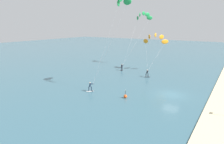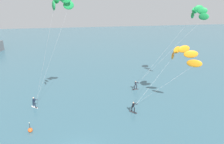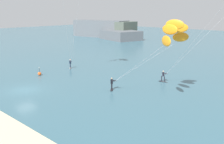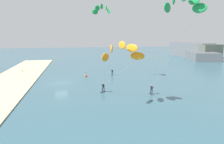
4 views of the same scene
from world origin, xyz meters
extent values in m
ellipsoid|color=#333338|center=(8.37, 7.89, 0.04)|extent=(1.20, 1.41, 0.08)
cube|color=black|center=(8.63, 7.56, 0.09)|extent=(0.40, 0.40, 0.02)
cylinder|color=black|center=(8.24, 8.06, 0.47)|extent=(0.14, 0.14, 0.78)
cylinder|color=black|center=(8.51, 7.72, 0.47)|extent=(0.14, 0.14, 0.78)
cube|color=black|center=(8.37, 7.89, 1.16)|extent=(0.43, 0.44, 0.63)
sphere|color=tan|center=(8.37, 7.89, 1.58)|extent=(0.20, 0.20, 0.20)
cylinder|color=black|center=(8.91, 7.99, 1.31)|extent=(0.55, 0.13, 0.03)
cylinder|color=black|center=(8.62, 8.05, 1.34)|extent=(0.56, 0.40, 0.15)
cylinder|color=black|center=(8.66, 7.83, 1.34)|extent=(0.61, 0.20, 0.15)
ellipsoid|color=orange|center=(16.76, 7.04, 7.23)|extent=(1.89, 1.43, 1.10)
ellipsoid|color=orange|center=(16.59, 7.91, 8.35)|extent=(2.09, 0.74, 1.10)
ellipsoid|color=orange|center=(16.32, 9.38, 8.78)|extent=(2.09, 0.70, 1.10)
ellipsoid|color=orange|center=(16.04, 10.85, 8.35)|extent=(1.91, 1.40, 1.10)
ellipsoid|color=orange|center=(15.88, 11.72, 7.23)|extent=(1.43, 1.89, 1.10)
cylinder|color=#B2B2B7|center=(12.83, 7.52, 4.12)|extent=(7.85, 0.97, 5.63)
cylinder|color=#B2B2B7|center=(12.40, 9.85, 4.12)|extent=(6.98, 3.74, 5.63)
ellipsoid|color=white|center=(-6.02, 12.32, 0.04)|extent=(1.35, 1.28, 0.08)
cube|color=black|center=(-5.71, 12.05, 0.09)|extent=(0.40, 0.40, 0.02)
cylinder|color=#192338|center=(-6.18, 12.47, 0.47)|extent=(0.14, 0.14, 0.78)
cylinder|color=#192338|center=(-5.85, 12.18, 0.47)|extent=(0.14, 0.14, 0.78)
cube|color=#192338|center=(-6.02, 12.32, 1.16)|extent=(0.44, 0.44, 0.63)
sphere|color=beige|center=(-6.02, 12.32, 1.58)|extent=(0.20, 0.20, 0.20)
cylinder|color=black|center=(-5.55, 12.03, 1.31)|extent=(0.48, 0.32, 0.03)
cylinder|color=#192338|center=(-5.73, 12.27, 1.34)|extent=(0.61, 0.20, 0.15)
cylinder|color=#192338|center=(-5.84, 12.08, 1.34)|extent=(0.43, 0.54, 0.15)
ellipsoid|color=#1E9347|center=(-1.60, 7.69, 14.96)|extent=(0.62, 1.41, 1.10)
ellipsoid|color=#1E9347|center=(0.08, 10.36, 14.96)|extent=(1.41, 0.62, 1.10)
cylinder|color=#B2B2B7|center=(-3.57, 9.86, 7.99)|extent=(3.98, 4.36, 13.36)
cylinder|color=#B2B2B7|center=(-2.74, 11.20, 7.99)|extent=(5.65, 1.69, 13.36)
ellipsoid|color=#333338|center=(11.23, 15.91, 0.04)|extent=(1.54, 0.56, 0.08)
cube|color=black|center=(10.82, 15.85, 0.09)|extent=(0.32, 0.32, 0.02)
cylinder|color=black|center=(11.45, 15.94, 0.47)|extent=(0.14, 0.14, 0.78)
cylinder|color=black|center=(11.01, 15.88, 0.47)|extent=(0.14, 0.14, 0.78)
cube|color=black|center=(11.23, 15.91, 1.16)|extent=(0.36, 0.34, 0.63)
sphere|color=tan|center=(11.23, 15.91, 1.58)|extent=(0.20, 0.20, 0.20)
cylinder|color=black|center=(11.78, 15.86, 1.31)|extent=(0.55, 0.07, 0.03)
cylinder|color=black|center=(11.51, 16.00, 1.34)|extent=(0.60, 0.26, 0.15)
cylinder|color=black|center=(11.49, 15.78, 1.34)|extent=(0.58, 0.35, 0.15)
ellipsoid|color=#1E9347|center=(21.45, 13.22, 13.10)|extent=(1.30, 1.44, 1.10)
ellipsoid|color=#1E9347|center=(21.51, 13.91, 13.98)|extent=(1.59, 1.02, 1.10)
ellipsoid|color=#1E9347|center=(21.60, 15.08, 14.32)|extent=(1.64, 0.45, 1.10)
ellipsoid|color=#1E9347|center=(21.69, 16.26, 13.98)|extent=(1.64, 0.80, 1.10)
ellipsoid|color=#1E9347|center=(21.75, 16.94, 13.10)|extent=(1.44, 1.30, 1.10)
cylinder|color=#B2B2B7|center=(16.61, 14.54, 7.06)|extent=(9.69, 2.66, 11.50)
cylinder|color=#B2B2B7|center=(16.76, 16.40, 7.06)|extent=(9.99, 1.10, 11.50)
sphere|color=#EA5119|center=(-5.53, 5.65, 0.28)|extent=(0.56, 0.56, 0.56)
cylinder|color=#262628|center=(-5.53, 5.65, 0.91)|extent=(0.06, 0.06, 0.70)
sphere|color=#F2F2CC|center=(-5.53, 5.65, 1.32)|extent=(0.12, 0.12, 0.12)
camera|label=1|loc=(-31.94, -8.74, 11.29)|focal=32.33mm
camera|label=2|loc=(0.08, -18.10, 15.30)|focal=33.49mm
camera|label=3|loc=(30.47, -15.90, 10.29)|focal=41.12mm
camera|label=4|loc=(42.93, 2.96, 10.21)|focal=32.29mm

